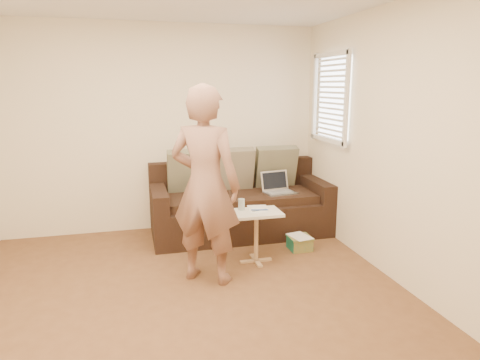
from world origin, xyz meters
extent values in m
plane|color=brown|center=(0.00, 0.00, 0.00)|extent=(4.50, 4.50, 0.00)
plane|color=beige|center=(0.00, 2.25, 1.30)|extent=(4.00, 0.00, 4.00)
plane|color=beige|center=(0.00, -2.25, 1.30)|extent=(4.00, 0.00, 4.00)
plane|color=beige|center=(2.00, 0.00, 1.30)|extent=(0.00, 4.50, 4.50)
imported|color=brown|center=(0.25, 0.57, 0.94)|extent=(0.83, 0.76, 1.87)
camera|label=1|loc=(-0.41, -3.24, 1.85)|focal=31.92mm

